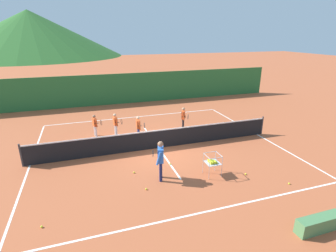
{
  "coord_description": "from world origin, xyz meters",
  "views": [
    {
      "loc": [
        -3.28,
        -11.48,
        5.45
      ],
      "look_at": [
        0.6,
        0.31,
        1.01
      ],
      "focal_mm": 27.71,
      "sensor_mm": 36.0,
      "label": 1
    }
  ],
  "objects_px": {
    "ball_cart": "(212,162)",
    "tennis_ball_3": "(42,227)",
    "student_1": "(116,122)",
    "tennis_ball_5": "(170,164)",
    "instructor": "(160,157)",
    "student_0": "(95,123)",
    "tennis_ball_4": "(146,189)",
    "tennis_ball_0": "(289,183)",
    "courtside_bench": "(319,224)",
    "tennis_net": "(158,139)",
    "student_3": "(183,116)",
    "tennis_ball_2": "(134,172)",
    "student_2": "(139,126)",
    "tennis_ball_1": "(245,174)"
  },
  "relations": [
    {
      "from": "ball_cart",
      "to": "tennis_ball_3",
      "type": "bearing_deg",
      "value": -169.36
    },
    {
      "from": "student_1",
      "to": "tennis_ball_5",
      "type": "relative_size",
      "value": 18.98
    },
    {
      "from": "instructor",
      "to": "student_0",
      "type": "bearing_deg",
      "value": 111.16
    },
    {
      "from": "tennis_ball_4",
      "to": "tennis_ball_0",
      "type": "bearing_deg",
      "value": -14.35
    },
    {
      "from": "courtside_bench",
      "to": "tennis_net",
      "type": "bearing_deg",
      "value": 111.92
    },
    {
      "from": "student_3",
      "to": "tennis_ball_0",
      "type": "relative_size",
      "value": 19.87
    },
    {
      "from": "student_1",
      "to": "student_0",
      "type": "bearing_deg",
      "value": 167.06
    },
    {
      "from": "tennis_net",
      "to": "tennis_ball_4",
      "type": "xyz_separation_m",
      "value": [
        -1.47,
        -3.42,
        -0.47
      ]
    },
    {
      "from": "tennis_ball_2",
      "to": "courtside_bench",
      "type": "xyz_separation_m",
      "value": [
        4.5,
        -4.95,
        0.2
      ]
    },
    {
      "from": "ball_cart",
      "to": "tennis_ball_2",
      "type": "distance_m",
      "value": 3.24
    },
    {
      "from": "tennis_ball_3",
      "to": "tennis_ball_5",
      "type": "relative_size",
      "value": 1.0
    },
    {
      "from": "student_2",
      "to": "tennis_ball_4",
      "type": "distance_m",
      "value": 4.98
    },
    {
      "from": "tennis_ball_3",
      "to": "tennis_ball_4",
      "type": "xyz_separation_m",
      "value": [
        3.43,
        0.95,
        0.0
      ]
    },
    {
      "from": "tennis_ball_5",
      "to": "student_3",
      "type": "bearing_deg",
      "value": 61.35
    },
    {
      "from": "tennis_net",
      "to": "tennis_ball_5",
      "type": "relative_size",
      "value": 181.6
    },
    {
      "from": "student_3",
      "to": "tennis_ball_4",
      "type": "distance_m",
      "value": 6.72
    },
    {
      "from": "student_0",
      "to": "tennis_ball_5",
      "type": "height_order",
      "value": "student_0"
    },
    {
      "from": "instructor",
      "to": "student_3",
      "type": "relative_size",
      "value": 1.2
    },
    {
      "from": "tennis_ball_3",
      "to": "tennis_ball_5",
      "type": "distance_m",
      "value": 5.51
    },
    {
      "from": "tennis_net",
      "to": "tennis_ball_0",
      "type": "distance_m",
      "value": 6.13
    },
    {
      "from": "student_2",
      "to": "tennis_ball_2",
      "type": "bearing_deg",
      "value": -105.59
    },
    {
      "from": "instructor",
      "to": "tennis_ball_3",
      "type": "height_order",
      "value": "instructor"
    },
    {
      "from": "student_2",
      "to": "courtside_bench",
      "type": "distance_m",
      "value": 9.19
    },
    {
      "from": "student_1",
      "to": "tennis_ball_4",
      "type": "height_order",
      "value": "student_1"
    },
    {
      "from": "tennis_net",
      "to": "instructor",
      "type": "xyz_separation_m",
      "value": [
        -0.75,
        -2.87,
        0.47
      ]
    },
    {
      "from": "tennis_net",
      "to": "instructor",
      "type": "height_order",
      "value": "instructor"
    },
    {
      "from": "student_0",
      "to": "ball_cart",
      "type": "xyz_separation_m",
      "value": [
        4.2,
        -5.85,
        -0.16
      ]
    },
    {
      "from": "tennis_net",
      "to": "ball_cart",
      "type": "distance_m",
      "value": 3.47
    },
    {
      "from": "ball_cart",
      "to": "tennis_ball_1",
      "type": "relative_size",
      "value": 13.22
    },
    {
      "from": "tennis_ball_2",
      "to": "instructor",
      "type": "bearing_deg",
      "value": -40.69
    },
    {
      "from": "ball_cart",
      "to": "student_1",
      "type": "bearing_deg",
      "value": 119.03
    },
    {
      "from": "student_1",
      "to": "courtside_bench",
      "type": "xyz_separation_m",
      "value": [
        4.62,
        -9.42,
        -0.55
      ]
    },
    {
      "from": "instructor",
      "to": "ball_cart",
      "type": "height_order",
      "value": "instructor"
    },
    {
      "from": "tennis_net",
      "to": "tennis_ball_3",
      "type": "xyz_separation_m",
      "value": [
        -4.9,
        -4.38,
        -0.47
      ]
    },
    {
      "from": "instructor",
      "to": "tennis_ball_3",
      "type": "xyz_separation_m",
      "value": [
        -4.15,
        -1.51,
        -0.94
      ]
    },
    {
      "from": "ball_cart",
      "to": "tennis_ball_1",
      "type": "distance_m",
      "value": 1.5
    },
    {
      "from": "tennis_ball_1",
      "to": "student_0",
      "type": "bearing_deg",
      "value": 131.32
    },
    {
      "from": "tennis_ball_5",
      "to": "courtside_bench",
      "type": "relative_size",
      "value": 0.05
    },
    {
      "from": "tennis_ball_2",
      "to": "ball_cart",
      "type": "bearing_deg",
      "value": -20.69
    },
    {
      "from": "tennis_ball_2",
      "to": "tennis_ball_5",
      "type": "height_order",
      "value": "same"
    },
    {
      "from": "tennis_ball_2",
      "to": "tennis_ball_3",
      "type": "xyz_separation_m",
      "value": [
        -3.23,
        -2.3,
        0.0
      ]
    },
    {
      "from": "student_1",
      "to": "tennis_ball_1",
      "type": "bearing_deg",
      "value": -53.73
    },
    {
      "from": "student_3",
      "to": "tennis_ball_3",
      "type": "relative_size",
      "value": 19.87
    },
    {
      "from": "tennis_ball_1",
      "to": "tennis_ball_3",
      "type": "bearing_deg",
      "value": -174.45
    },
    {
      "from": "tennis_net",
      "to": "tennis_ball_0",
      "type": "bearing_deg",
      "value": -51.37
    },
    {
      "from": "student_1",
      "to": "tennis_ball_1",
      "type": "distance_m",
      "value": 7.52
    },
    {
      "from": "student_2",
      "to": "tennis_ball_4",
      "type": "height_order",
      "value": "student_2"
    },
    {
      "from": "tennis_ball_5",
      "to": "courtside_bench",
      "type": "distance_m",
      "value": 5.91
    },
    {
      "from": "tennis_ball_0",
      "to": "tennis_ball_1",
      "type": "bearing_deg",
      "value": 136.14
    },
    {
      "from": "ball_cart",
      "to": "tennis_ball_5",
      "type": "distance_m",
      "value": 1.98
    }
  ]
}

